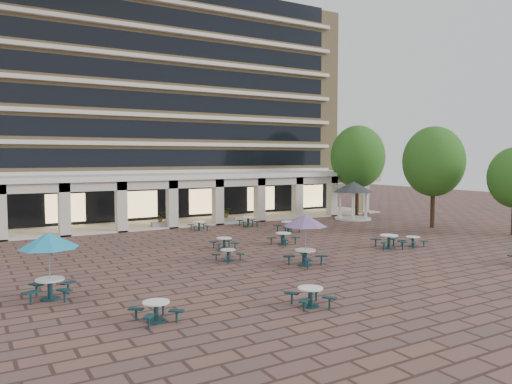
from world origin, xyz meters
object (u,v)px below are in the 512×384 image
planter_left (160,222)px  planter_right (227,217)px  gazebo (353,191)px  picnic_table_2 (413,241)px  picnic_table_1 (310,295)px  picnic_table_0 (156,310)px

planter_left → planter_right: (6.15, 0.00, 0.08)m
planter_right → gazebo: bearing=-17.7°
picnic_table_2 → gazebo: gazebo is taller
picnic_table_2 → planter_right: planter_right is taller
picnic_table_2 → picnic_table_1: bearing=-152.6°
picnic_table_1 → gazebo: 28.55m
planter_right → picnic_table_1: bearing=-109.6°
picnic_table_1 → planter_right: size_ratio=1.25×
gazebo → picnic_table_1: bearing=-134.7°
picnic_table_0 → picnic_table_1: bearing=-19.0°
picnic_table_2 → gazebo: 14.66m
gazebo → planter_left: (-17.67, 3.68, -2.19)m
picnic_table_2 → planter_right: (-5.19, 16.71, 0.17)m
picnic_table_1 → planter_left: bearing=93.8°
picnic_table_1 → picnic_table_0: bearing=176.8°
picnic_table_0 → gazebo: (25.88, 18.91, 2.24)m
gazebo → picnic_table_2: bearing=-115.9°
picnic_table_2 → planter_left: size_ratio=1.00×
picnic_table_1 → picnic_table_2: 15.47m
picnic_table_0 → planter_right: 26.76m
gazebo → planter_right: gazebo is taller
gazebo → planter_left: 18.19m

